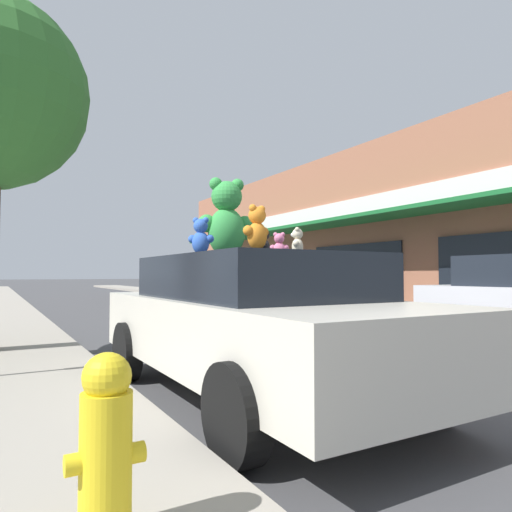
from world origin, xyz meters
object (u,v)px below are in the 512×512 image
object	(u,v)px
teddy_bear_pink	(279,246)
teddy_bear_orange	(257,228)
teddy_bear_blue	(201,236)
teddy_bear_black	(264,243)
teddy_bear_giant	(226,219)
teddy_bear_cream	(297,242)
parked_car_far_center	(316,290)
fire_hydrant	(106,445)
plush_art_car	(252,320)
parked_car_far_right	(238,288)

from	to	relation	value
teddy_bear_pink	teddy_bear_orange	world-z (taller)	teddy_bear_orange
teddy_bear_blue	teddy_bear_pink	size ratio (longest dim) A/B	1.10
teddy_bear_blue	teddy_bear_orange	bearing A→B (deg)	137.70
teddy_bear_black	teddy_bear_blue	bearing A→B (deg)	-40.99
teddy_bear_giant	teddy_bear_cream	size ratio (longest dim) A/B	3.01
teddy_bear_pink	teddy_bear_orange	xyz separation A→B (m)	(-1.23, -1.57, 0.02)
teddy_bear_blue	teddy_bear_cream	distance (m)	1.01
teddy_bear_giant	parked_car_far_center	distance (m)	8.28
teddy_bear_black	teddy_bear_orange	distance (m)	1.48
teddy_bear_pink	teddy_bear_cream	size ratio (longest dim) A/B	1.12
teddy_bear_orange	fire_hydrant	size ratio (longest dim) A/B	0.46
teddy_bear_giant	parked_car_far_center	size ratio (longest dim) A/B	0.19
teddy_bear_pink	teddy_bear_orange	size ratio (longest dim) A/B	0.89
plush_art_car	teddy_bear_pink	bearing A→B (deg)	39.15
parked_car_far_right	teddy_bear_blue	bearing A→B (deg)	-119.25
teddy_bear_giant	teddy_bear_blue	world-z (taller)	teddy_bear_giant
teddy_bear_orange	parked_car_far_right	xyz separation A→B (m)	(6.12, 12.02, -0.86)
fire_hydrant	parked_car_far_center	bearing A→B (deg)	48.06
teddy_bear_cream	teddy_bear_pink	bearing A→B (deg)	-160.81
teddy_bear_black	fire_hydrant	bearing A→B (deg)	-13.33
teddy_bear_giant	teddy_bear_pink	xyz separation A→B (m)	(0.84, 0.22, -0.26)
teddy_bear_cream	teddy_bear_black	distance (m)	0.55
teddy_bear_blue	plush_art_car	bearing A→B (deg)	-130.59
teddy_bear_pink	parked_car_far_right	world-z (taller)	teddy_bear_pink
teddy_bear_pink	parked_car_far_right	xyz separation A→B (m)	(4.89, 10.45, -0.85)
teddy_bear_giant	teddy_bear_black	xyz separation A→B (m)	(0.41, -0.11, -0.26)
parked_car_far_center	teddy_bear_blue	bearing A→B (deg)	-134.56
parked_car_far_right	fire_hydrant	world-z (taller)	parked_car_far_right
teddy_bear_black	plush_art_car	bearing A→B (deg)	-20.52
teddy_bear_blue	parked_car_far_right	xyz separation A→B (m)	(6.22, 11.10, -0.86)
teddy_bear_blue	teddy_bear_black	world-z (taller)	teddy_bear_blue
teddy_bear_blue	teddy_bear_pink	world-z (taller)	teddy_bear_blue
teddy_bear_black	teddy_bear_giant	bearing A→B (deg)	-75.78
plush_art_car	teddy_bear_blue	distance (m)	1.06
teddy_bear_orange	teddy_bear_cream	bearing A→B (deg)	-157.69
parked_car_far_right	plush_art_car	bearing A→B (deg)	-116.90
teddy_bear_pink	plush_art_car	bearing A→B (deg)	73.46
parked_car_far_center	parked_car_far_right	distance (m)	4.79
teddy_bear_blue	teddy_bear_orange	size ratio (longest dim) A/B	0.98
plush_art_car	teddy_bear_cream	world-z (taller)	teddy_bear_cream
teddy_bear_orange	teddy_bear_pink	bearing A→B (deg)	-143.80
teddy_bear_black	teddy_bear_cream	bearing A→B (deg)	38.01
teddy_bear_pink	teddy_bear_black	world-z (taller)	teddy_bear_black
parked_car_far_right	fire_hydrant	size ratio (longest dim) A/B	5.63
fire_hydrant	teddy_bear_orange	bearing A→B (deg)	39.06
plush_art_car	teddy_bear_orange	size ratio (longest dim) A/B	12.73
teddy_bear_cream	fire_hydrant	bearing A→B (deg)	-10.81
teddy_bear_giant	parked_car_far_center	world-z (taller)	teddy_bear_giant
plush_art_car	parked_car_far_center	world-z (taller)	parked_car_far_center
parked_car_far_center	teddy_bear_giant	bearing A→B (deg)	-134.24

